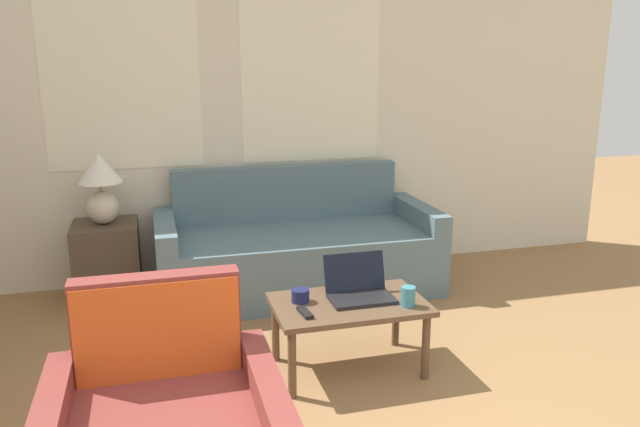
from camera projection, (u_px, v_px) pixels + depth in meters
wall_back at (232, 111)px, 4.75m from camera, size 6.63×0.06×2.60m
couch at (296, 252)px, 4.68m from camera, size 2.04×0.88×0.89m
side_table at (108, 262)px, 4.45m from camera, size 0.45×0.45×0.57m
table_lamp at (101, 183)px, 4.31m from camera, size 0.30×0.30×0.50m
coffee_table at (349, 310)px, 3.43m from camera, size 0.84×0.52×0.40m
laptop at (359, 288)px, 3.46m from camera, size 0.35×0.28×0.23m
cup_navy at (300, 296)px, 3.40m from camera, size 0.10×0.10×0.07m
cup_yellow at (408, 297)px, 3.34m from camera, size 0.08×0.08×0.11m
tv_remote at (305, 312)px, 3.25m from camera, size 0.06×0.15×0.02m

